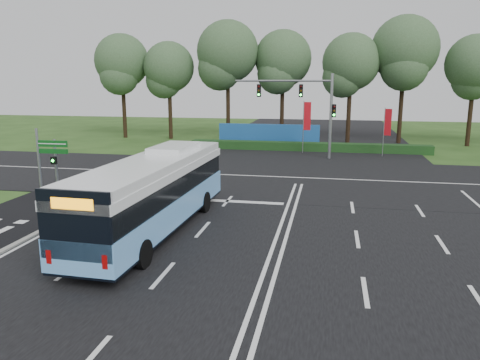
# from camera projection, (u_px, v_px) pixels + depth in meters

# --- Properties ---
(ground) EXTENTS (120.00, 120.00, 0.00)m
(ground) POSITION_uv_depth(u_px,v_px,m) (278.00, 235.00, 19.91)
(ground) COLOR #274717
(ground) RESTS_ON ground
(road_main) EXTENTS (20.00, 120.00, 0.04)m
(road_main) POSITION_uv_depth(u_px,v_px,m) (278.00, 235.00, 19.91)
(road_main) COLOR black
(road_main) RESTS_ON ground
(road_cross) EXTENTS (120.00, 14.00, 0.05)m
(road_cross) POSITION_uv_depth(u_px,v_px,m) (298.00, 178.00, 31.42)
(road_cross) COLOR black
(road_cross) RESTS_ON ground
(kerb_strip) EXTENTS (0.25, 18.00, 0.12)m
(kerb_strip) POSITION_uv_depth(u_px,v_px,m) (21.00, 242.00, 18.91)
(kerb_strip) COLOR gray
(kerb_strip) RESTS_ON ground
(city_bus) EXTENTS (2.94, 12.20, 3.48)m
(city_bus) POSITION_uv_depth(u_px,v_px,m) (154.00, 193.00, 19.95)
(city_bus) COLOR #6BB2F9
(city_bus) RESTS_ON ground
(pedestrian_signal) EXTENTS (0.29, 0.42, 3.46)m
(pedestrian_signal) POSITION_uv_depth(u_px,v_px,m) (56.00, 169.00, 24.54)
(pedestrian_signal) COLOR gray
(pedestrian_signal) RESTS_ON ground
(street_sign) EXTENTS (1.63, 0.13, 4.19)m
(street_sign) POSITION_uv_depth(u_px,v_px,m) (45.00, 160.00, 22.85)
(street_sign) COLOR gray
(street_sign) RESTS_ON ground
(banner_flag_mid) EXTENTS (0.67, 0.22, 4.66)m
(banner_flag_mid) POSITION_uv_depth(u_px,v_px,m) (306.00, 119.00, 41.64)
(banner_flag_mid) COLOR gray
(banner_flag_mid) RESTS_ON ground
(banner_flag_right) EXTENTS (0.59, 0.27, 4.19)m
(banner_flag_right) POSITION_uv_depth(u_px,v_px,m) (387.00, 125.00, 39.50)
(banner_flag_right) COLOR gray
(banner_flag_right) RESTS_ON ground
(traffic_light_gantry) EXTENTS (8.41, 0.28, 7.00)m
(traffic_light_gantry) POSITION_uv_depth(u_px,v_px,m) (309.00, 102.00, 38.57)
(traffic_light_gantry) COLOR gray
(traffic_light_gantry) RESTS_ON ground
(hedge) EXTENTS (22.00, 1.20, 0.80)m
(hedge) POSITION_uv_depth(u_px,v_px,m) (308.00, 147.00, 43.34)
(hedge) COLOR #133614
(hedge) RESTS_ON ground
(blue_hoarding) EXTENTS (10.00, 0.30, 2.20)m
(blue_hoarding) POSITION_uv_depth(u_px,v_px,m) (269.00, 135.00, 46.34)
(blue_hoarding) COLOR #1C559C
(blue_hoarding) RESTS_ON ground
(eucalyptus_row) EXTENTS (53.97, 8.82, 12.84)m
(eucalyptus_row) POSITION_uv_depth(u_px,v_px,m) (340.00, 57.00, 47.65)
(eucalyptus_row) COLOR black
(eucalyptus_row) RESTS_ON ground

